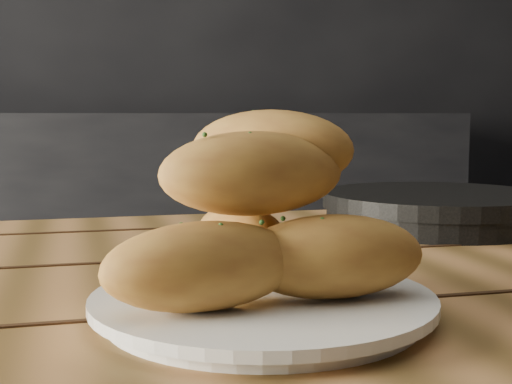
% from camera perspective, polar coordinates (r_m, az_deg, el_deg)
% --- Properties ---
extents(counter, '(2.80, 0.60, 0.90)m').
position_cam_1_polar(counter, '(2.37, -18.69, -4.98)').
color(counter, black).
rests_on(counter, ground).
extents(table, '(1.51, 0.85, 0.75)m').
position_cam_1_polar(table, '(0.72, 10.85, -13.99)').
color(table, '#9F6B3B').
rests_on(table, ground).
extents(plate, '(0.25, 0.25, 0.02)m').
position_cam_1_polar(plate, '(0.52, 0.55, -9.05)').
color(plate, white).
rests_on(plate, table).
extents(bread_rolls, '(0.24, 0.19, 0.13)m').
position_cam_1_polar(bread_rolls, '(0.51, 0.33, -2.06)').
color(bread_rolls, '#B37F31').
rests_on(bread_rolls, plate).
extents(skillet, '(0.43, 0.30, 0.05)m').
position_cam_1_polar(skillet, '(0.97, 14.26, -1.28)').
color(skillet, black).
rests_on(skillet, table).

